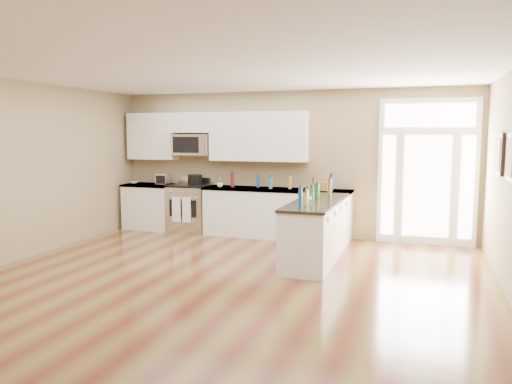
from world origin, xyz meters
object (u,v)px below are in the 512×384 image
peninsula_cabinet (317,232)px  stockpot (195,179)px  toaster_oven (163,179)px  kitchen_range (190,208)px

peninsula_cabinet → stockpot: stockpot is taller
stockpot → toaster_oven: bearing=-176.5°
stockpot → toaster_oven: 0.71m
stockpot → toaster_oven: (-0.71, -0.04, -0.01)m
peninsula_cabinet → toaster_oven: (-3.52, 1.47, 0.62)m
kitchen_range → toaster_oven: (-0.62, 0.03, 0.57)m
kitchen_range → stockpot: bearing=38.4°
toaster_oven → kitchen_range: bearing=-1.4°
kitchen_range → stockpot: 0.59m
stockpot → toaster_oven: size_ratio=1.12×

